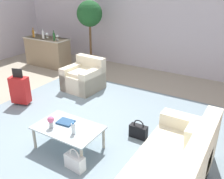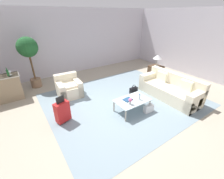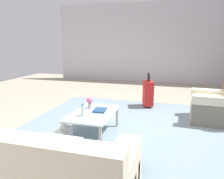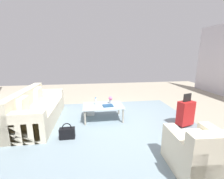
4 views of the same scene
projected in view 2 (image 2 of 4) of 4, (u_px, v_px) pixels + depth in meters
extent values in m
plane|color=#A89E89|center=(113.00, 107.00, 5.05)|extent=(12.00, 12.00, 0.00)
cube|color=silver|center=(66.00, 43.00, 7.34)|extent=(10.24, 0.12, 3.10)
cube|color=silver|center=(203.00, 45.00, 6.88)|extent=(0.12, 8.00, 3.10)
cube|color=gray|center=(123.00, 100.00, 5.50)|extent=(5.20, 4.40, 0.01)
cube|color=beige|center=(168.00, 92.00, 5.56)|extent=(0.89, 2.24, 0.45)
cube|color=beige|center=(175.00, 85.00, 5.63)|extent=(0.22, 2.24, 0.88)
cube|color=beige|center=(195.00, 101.00, 4.77)|extent=(0.89, 0.24, 0.65)
cube|color=beige|center=(149.00, 81.00, 6.25)|extent=(0.89, 0.24, 0.65)
cube|color=white|center=(186.00, 86.00, 5.09)|extent=(0.16, 0.40, 0.41)
cube|color=white|center=(162.00, 77.00, 5.83)|extent=(0.15, 0.40, 0.41)
cube|color=beige|center=(70.00, 91.00, 5.68)|extent=(0.89, 0.90, 0.44)
cube|color=beige|center=(66.00, 83.00, 5.85)|extent=(0.85, 0.25, 0.81)
cube|color=beige|center=(77.00, 87.00, 5.79)|extent=(0.25, 0.86, 0.60)
cube|color=beige|center=(61.00, 91.00, 5.50)|extent=(0.25, 0.86, 0.60)
cube|color=white|center=(69.00, 85.00, 5.53)|extent=(0.63, 0.63, 0.08)
cube|color=silver|center=(132.00, 100.00, 4.70)|extent=(1.09, 0.69, 0.02)
cylinder|color=#ADA899|center=(114.00, 106.00, 4.77)|extent=(0.05, 0.05, 0.39)
cylinder|color=#ADA899|center=(137.00, 98.00, 5.26)|extent=(0.05, 0.05, 0.39)
cylinder|color=#ADA899|center=(126.00, 116.00, 4.33)|extent=(0.05, 0.05, 0.39)
cylinder|color=#ADA899|center=(150.00, 105.00, 4.83)|extent=(0.05, 0.05, 0.39)
cylinder|color=silver|center=(139.00, 97.00, 4.68)|extent=(0.06, 0.06, 0.18)
cylinder|color=#2D6BBC|center=(140.00, 94.00, 4.64)|extent=(0.04, 0.04, 0.02)
cube|color=navy|center=(128.00, 100.00, 4.69)|extent=(0.29, 0.23, 0.03)
cylinder|color=#B2B7BC|center=(130.00, 103.00, 4.46)|extent=(0.07, 0.07, 0.10)
sphere|color=#DB6693|center=(130.00, 100.00, 4.41)|extent=(0.11, 0.11, 0.11)
cube|color=#513823|center=(155.00, 72.00, 7.25)|extent=(0.56, 0.56, 0.60)
cylinder|color=#ADA899|center=(156.00, 66.00, 7.11)|extent=(0.18, 0.18, 0.02)
cylinder|color=#ADA899|center=(157.00, 62.00, 7.03)|extent=(0.04, 0.04, 0.32)
cone|color=white|center=(158.00, 57.00, 6.92)|extent=(0.41, 0.41, 0.19)
cylinder|color=silver|center=(11.00, 75.00, 5.23)|extent=(0.07, 0.07, 0.01)
cylinder|color=silver|center=(10.00, 74.00, 5.21)|extent=(0.01, 0.01, 0.08)
sphere|color=silver|center=(10.00, 72.00, 5.18)|extent=(0.08, 0.08, 0.08)
cylinder|color=#194C23|center=(8.00, 73.00, 5.10)|extent=(0.07, 0.07, 0.22)
cylinder|color=#194C23|center=(6.00, 69.00, 5.03)|extent=(0.03, 0.03, 0.08)
cube|color=red|center=(62.00, 112.00, 4.24)|extent=(0.45, 0.32, 0.60)
cube|color=black|center=(60.00, 100.00, 4.06)|extent=(0.24, 0.09, 0.20)
cylinder|color=black|center=(60.00, 123.00, 4.29)|extent=(0.03, 0.05, 0.05)
cylinder|color=black|center=(68.00, 118.00, 4.49)|extent=(0.03, 0.05, 0.05)
cube|color=black|center=(134.00, 90.00, 5.91)|extent=(0.32, 0.14, 0.24)
torus|color=black|center=(134.00, 87.00, 5.84)|extent=(0.20, 0.02, 0.20)
cube|color=white|center=(149.00, 109.00, 4.77)|extent=(0.33, 0.17, 0.24)
torus|color=white|center=(149.00, 105.00, 4.71)|extent=(0.20, 0.04, 0.20)
cylinder|color=#84664C|center=(36.00, 83.00, 6.43)|extent=(0.42, 0.42, 0.36)
cylinder|color=brown|center=(32.00, 67.00, 6.12)|extent=(0.07, 0.07, 1.02)
sphere|color=#1E5628|center=(27.00, 47.00, 5.75)|extent=(0.77, 0.77, 0.77)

